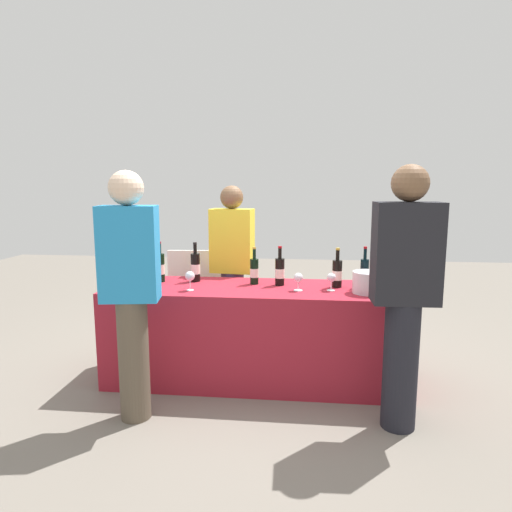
% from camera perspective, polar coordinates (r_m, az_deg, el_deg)
% --- Properties ---
extents(ground_plane, '(12.00, 12.00, 0.00)m').
position_cam_1_polar(ground_plane, '(3.79, 0.00, -15.42)').
color(ground_plane, slate).
extents(tasting_table, '(2.36, 0.71, 0.77)m').
position_cam_1_polar(tasting_table, '(3.65, 0.00, -9.90)').
color(tasting_table, maroon).
rests_on(tasting_table, ground_plane).
extents(wine_bottle_0, '(0.07, 0.07, 0.33)m').
position_cam_1_polar(wine_bottle_0, '(3.90, -13.29, -1.21)').
color(wine_bottle_0, black).
rests_on(wine_bottle_0, tasting_table).
extents(wine_bottle_1, '(0.08, 0.08, 0.34)m').
position_cam_1_polar(wine_bottle_1, '(3.80, -12.16, -1.41)').
color(wine_bottle_1, black).
rests_on(wine_bottle_1, tasting_table).
extents(wine_bottle_2, '(0.08, 0.08, 0.33)m').
position_cam_1_polar(wine_bottle_2, '(3.76, -7.75, -1.41)').
color(wine_bottle_2, black).
rests_on(wine_bottle_2, tasting_table).
extents(wine_bottle_3, '(0.07, 0.07, 0.31)m').
position_cam_1_polar(wine_bottle_3, '(3.63, -0.22, -1.92)').
color(wine_bottle_3, black).
rests_on(wine_bottle_3, tasting_table).
extents(wine_bottle_4, '(0.08, 0.08, 0.32)m').
position_cam_1_polar(wine_bottle_4, '(3.59, 3.06, -1.97)').
color(wine_bottle_4, black).
rests_on(wine_bottle_4, tasting_table).
extents(wine_bottle_5, '(0.08, 0.08, 0.31)m').
position_cam_1_polar(wine_bottle_5, '(3.58, 10.33, -2.18)').
color(wine_bottle_5, black).
rests_on(wine_bottle_5, tasting_table).
extents(wine_bottle_6, '(0.07, 0.07, 0.32)m').
position_cam_1_polar(wine_bottle_6, '(3.63, 13.69, -2.08)').
color(wine_bottle_6, black).
rests_on(wine_bottle_6, tasting_table).
extents(wine_glass_0, '(0.06, 0.06, 0.12)m').
position_cam_1_polar(wine_glass_0, '(3.61, -12.94, -2.61)').
color(wine_glass_0, silver).
rests_on(wine_glass_0, tasting_table).
extents(wine_glass_1, '(0.07, 0.07, 0.15)m').
position_cam_1_polar(wine_glass_1, '(3.45, -8.44, -2.63)').
color(wine_glass_1, silver).
rests_on(wine_glass_1, tasting_table).
extents(wine_glass_2, '(0.07, 0.07, 0.14)m').
position_cam_1_polar(wine_glass_2, '(3.42, 5.43, -2.84)').
color(wine_glass_2, silver).
rests_on(wine_glass_2, tasting_table).
extents(wine_glass_3, '(0.07, 0.07, 0.14)m').
position_cam_1_polar(wine_glass_3, '(3.45, 9.61, -2.79)').
color(wine_glass_3, silver).
rests_on(wine_glass_3, tasting_table).
extents(ice_bucket, '(0.24, 0.24, 0.16)m').
position_cam_1_polar(ice_bucket, '(3.44, 14.17, -3.28)').
color(ice_bucket, silver).
rests_on(ice_bucket, tasting_table).
extents(server_pouring, '(0.40, 0.25, 1.57)m').
position_cam_1_polar(server_pouring, '(4.13, -3.05, -1.02)').
color(server_pouring, '#3F3351').
rests_on(server_pouring, ground_plane).
extents(guest_0, '(0.39, 0.25, 1.67)m').
position_cam_1_polar(guest_0, '(3.03, -15.75, -3.76)').
color(guest_0, brown).
rests_on(guest_0, ground_plane).
extents(guest_1, '(0.41, 0.23, 1.70)m').
position_cam_1_polar(guest_1, '(2.95, 18.45, -4.09)').
color(guest_1, black).
rests_on(guest_1, ground_plane).
extents(menu_board, '(0.56, 0.07, 0.93)m').
position_cam_1_polar(menu_board, '(4.52, -7.58, -5.15)').
color(menu_board, white).
rests_on(menu_board, ground_plane).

